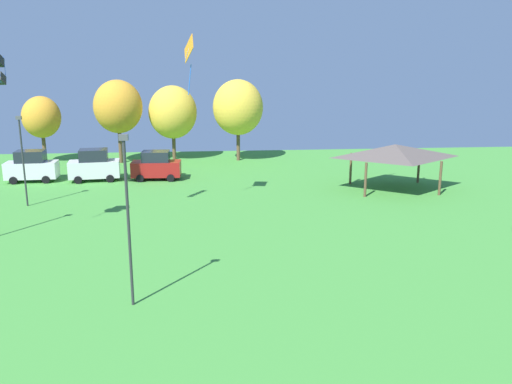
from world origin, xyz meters
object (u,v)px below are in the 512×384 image
at_px(kite_flying_5, 189,51).
at_px(treeline_tree_2, 173,112).
at_px(light_post_3, 128,213).
at_px(treeline_tree_3, 238,107).
at_px(light_post_2, 23,156).
at_px(treeline_tree_1, 118,107).
at_px(park_pavilion, 395,151).
at_px(parked_car_leftmost, 31,167).
at_px(parked_car_second_from_left, 94,166).
at_px(treeline_tree_0, 41,117).
at_px(parked_car_third_from_left, 156,166).

distance_m(kite_flying_5, treeline_tree_2, 20.45).
xyz_separation_m(light_post_3, treeline_tree_3, (6.38, 33.25, 1.36)).
xyz_separation_m(light_post_2, treeline_tree_2, (9.26, 17.64, 1.28)).
relative_size(treeline_tree_1, treeline_tree_2, 1.08).
bearing_deg(treeline_tree_1, park_pavilion, -30.43).
bearing_deg(parked_car_leftmost, treeline_tree_2, 37.67).
xyz_separation_m(kite_flying_5, treeline_tree_1, (-7.54, 18.00, -5.00)).
distance_m(parked_car_second_from_left, treeline_tree_1, 9.29).
bearing_deg(treeline_tree_3, treeline_tree_0, 178.33).
distance_m(park_pavilion, light_post_3, 26.27).
xyz_separation_m(kite_flying_5, treeline_tree_2, (-2.36, 19.49, -5.71)).
bearing_deg(parked_car_third_from_left, treeline_tree_0, 143.91).
bearing_deg(park_pavilion, light_post_2, -174.67).
bearing_deg(light_post_3, kite_flying_5, 81.63).
xyz_separation_m(parked_car_third_from_left, light_post_3, (1.14, -24.62, 2.78)).
relative_size(parked_car_third_from_left, light_post_3, 0.58).
height_order(light_post_2, treeline_tree_3, treeline_tree_3).
bearing_deg(treeline_tree_2, treeline_tree_1, -163.92).
height_order(light_post_3, treeline_tree_3, treeline_tree_3).
xyz_separation_m(parked_car_third_from_left, treeline_tree_2, (0.96, 9.76, 3.62)).
bearing_deg(parked_car_third_from_left, parked_car_leftmost, -179.22).
xyz_separation_m(parked_car_leftmost, treeline_tree_2, (11.32, 9.58, 3.54)).
height_order(kite_flying_5, park_pavilion, kite_flying_5).
bearing_deg(parked_car_third_from_left, kite_flying_5, -69.33).
xyz_separation_m(kite_flying_5, parked_car_leftmost, (-13.68, 9.91, -9.26)).
height_order(park_pavilion, light_post_2, light_post_2).
xyz_separation_m(treeline_tree_2, treeline_tree_3, (6.56, -1.13, 0.53)).
distance_m(treeline_tree_0, treeline_tree_1, 7.73).
bearing_deg(treeline_tree_2, light_post_2, -117.70).
height_order(parked_car_second_from_left, treeline_tree_1, treeline_tree_1).
bearing_deg(treeline_tree_2, kite_flying_5, -83.09).
bearing_deg(treeline_tree_2, parked_car_second_from_left, -122.33).
relative_size(kite_flying_5, treeline_tree_3, 0.48).
height_order(parked_car_second_from_left, treeline_tree_2, treeline_tree_2).
xyz_separation_m(parked_car_third_from_left, light_post_2, (-8.30, -7.88, 2.34)).
distance_m(parked_car_leftmost, park_pavilion, 29.88).
bearing_deg(treeline_tree_0, treeline_tree_1, -6.92).
bearing_deg(park_pavilion, parked_car_second_from_left, 167.40).
xyz_separation_m(parked_car_second_from_left, light_post_2, (-3.12, -7.94, 2.24)).
bearing_deg(parked_car_third_from_left, treeline_tree_1, 118.78).
bearing_deg(treeline_tree_1, treeline_tree_0, 173.08).
bearing_deg(light_post_2, treeline_tree_0, 101.65).
distance_m(light_post_3, treeline_tree_1, 33.36).
height_order(parked_car_second_from_left, light_post_3, light_post_3).
bearing_deg(light_post_2, treeline_tree_2, 62.30).
relative_size(parked_car_second_from_left, treeline_tree_3, 0.53).
xyz_separation_m(parked_car_leftmost, treeline_tree_0, (-1.46, 9.01, 3.22)).
distance_m(parked_car_leftmost, parked_car_third_from_left, 10.36).
bearing_deg(parked_car_second_from_left, treeline_tree_2, 50.89).
xyz_separation_m(treeline_tree_1, treeline_tree_2, (5.18, 1.49, -0.72)).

